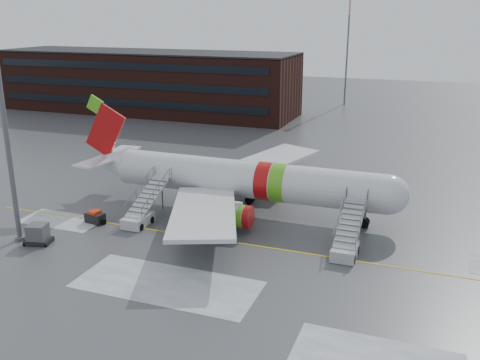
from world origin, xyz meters
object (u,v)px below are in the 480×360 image
at_px(pushback_tug, 198,224).
at_px(baggage_tractor, 95,218).
at_px(airstair_fwd, 347,242).
at_px(airstair_aft, 142,213).
at_px(airliner, 238,179).
at_px(uld_container, 38,235).

distance_m(pushback_tug, baggage_tractor, 10.44).
bearing_deg(baggage_tractor, airstair_fwd, 3.66).
distance_m(airstair_aft, baggage_tractor, 4.62).
distance_m(airliner, uld_container, 19.77).
bearing_deg(airstair_fwd, airstair_aft, 180.00).
relative_size(airliner, baggage_tractor, 14.15).
relative_size(airliner, airstair_aft, 4.55).
xyz_separation_m(pushback_tug, uld_container, (-12.13, -7.49, 0.08)).
bearing_deg(airliner, airstair_fwd, -27.95).
distance_m(airstair_aft, uld_container, 9.67).
distance_m(airliner, airstair_fwd, 14.14).
bearing_deg(airstair_fwd, pushback_tug, 179.91).
xyz_separation_m(airliner, airstair_aft, (-7.59, -6.54, -2.35)).
distance_m(pushback_tug, uld_container, 14.26).
bearing_deg(baggage_tractor, airstair_aft, 19.73).
distance_m(airstair_fwd, uld_container, 27.09).
relative_size(pushback_tug, uld_container, 1.34).
bearing_deg(uld_container, pushback_tug, 31.70).
xyz_separation_m(airstair_fwd, baggage_tractor, (-24.23, -1.55, -0.54)).
relative_size(airliner, uld_container, 13.96).
xyz_separation_m(airstair_fwd, uld_container, (-26.04, -7.47, -0.23)).
bearing_deg(baggage_tractor, pushback_tug, 8.65).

